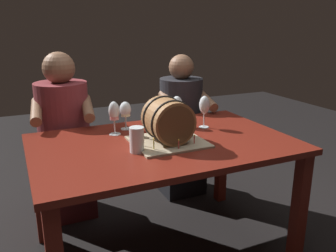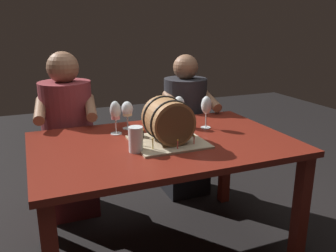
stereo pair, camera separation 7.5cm
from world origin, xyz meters
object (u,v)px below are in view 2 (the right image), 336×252
at_px(barrel_cake, 168,123).
at_px(wine_glass_red, 179,106).
at_px(beer_pint, 136,141).
at_px(person_seated_right, 185,131).
at_px(wine_glass_rose, 115,112).
at_px(wine_glass_white, 127,110).
at_px(person_seated_left, 69,140).
at_px(dining_table, 163,156).
at_px(wine_glass_empty, 206,106).

height_order(barrel_cake, wine_glass_red, barrel_cake).
bearing_deg(beer_pint, person_seated_right, 50.67).
bearing_deg(wine_glass_rose, wine_glass_white, 39.45).
bearing_deg(wine_glass_rose, barrel_cake, -49.91).
relative_size(barrel_cake, beer_pint, 2.92).
xyz_separation_m(wine_glass_rose, wine_glass_white, (0.10, 0.08, -0.01)).
relative_size(barrel_cake, wine_glass_red, 1.99).
distance_m(beer_pint, person_seated_right, 1.07).
height_order(wine_glass_rose, wine_glass_white, wine_glass_rose).
bearing_deg(person_seated_right, beer_pint, -129.33).
xyz_separation_m(barrel_cake, person_seated_left, (-0.48, 0.73, -0.28)).
relative_size(dining_table, wine_glass_empty, 7.07).
xyz_separation_m(person_seated_left, person_seated_right, (0.92, -0.00, -0.04)).
bearing_deg(dining_table, person_seated_right, 56.53).
height_order(wine_glass_empty, wine_glass_rose, wine_glass_empty).
bearing_deg(dining_table, wine_glass_empty, 22.42).
height_order(barrel_cake, beer_pint, barrel_cake).
distance_m(dining_table, person_seated_right, 0.84).
xyz_separation_m(dining_table, wine_glass_rose, (-0.22, 0.24, 0.23)).
height_order(barrel_cake, person_seated_right, person_seated_right).
xyz_separation_m(wine_glass_rose, person_seated_right, (0.68, 0.46, -0.33)).
bearing_deg(barrel_cake, wine_glass_white, 111.04).
bearing_deg(person_seated_left, dining_table, -56.51).
bearing_deg(barrel_cake, wine_glass_empty, 28.39).
distance_m(wine_glass_white, beer_pint, 0.43).
distance_m(barrel_cake, person_seated_left, 0.92).
distance_m(wine_glass_empty, wine_glass_red, 0.18).
bearing_deg(dining_table, wine_glass_red, 50.27).
bearing_deg(barrel_cake, person_seated_left, 122.94).
relative_size(wine_glass_red, beer_pint, 1.47).
height_order(barrel_cake, wine_glass_empty, barrel_cake).
bearing_deg(person_seated_right, wine_glass_red, -119.50).
bearing_deg(barrel_cake, dining_table, 111.54).
relative_size(wine_glass_red, person_seated_left, 0.17).
distance_m(barrel_cake, wine_glass_empty, 0.39).
bearing_deg(wine_glass_white, dining_table, -69.02).
relative_size(person_seated_left, person_seated_right, 1.04).
bearing_deg(barrel_cake, person_seated_right, 58.73).
relative_size(dining_table, wine_glass_rose, 7.19).
height_order(person_seated_left, person_seated_right, person_seated_left).
relative_size(barrel_cake, wine_glass_rose, 1.94).
distance_m(beer_pint, person_seated_left, 0.87).
xyz_separation_m(wine_glass_red, wine_glass_white, (-0.33, 0.07, -0.01)).
xyz_separation_m(dining_table, wine_glass_red, (0.21, 0.25, 0.23)).
xyz_separation_m(wine_glass_empty, beer_pint, (-0.55, -0.25, -0.08)).
height_order(dining_table, wine_glass_rose, wine_glass_rose).
distance_m(barrel_cake, person_seated_right, 0.91).
distance_m(dining_table, wine_glass_white, 0.40).
bearing_deg(beer_pint, dining_table, 28.11).
bearing_deg(dining_table, barrel_cake, -68.46).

